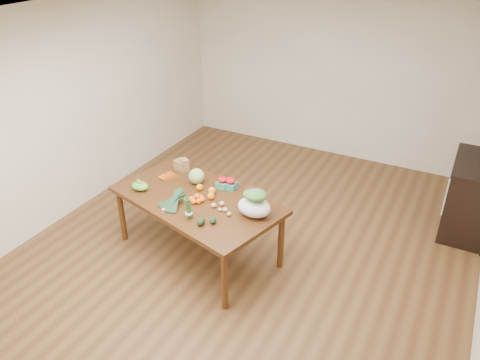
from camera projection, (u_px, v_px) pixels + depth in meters
The scene contains 26 objects.
floor at pixel (250, 247), 5.66m from camera, with size 6.00×6.00×0.00m, color brown.
ceiling at pixel (253, 14), 4.34m from camera, with size 5.00×6.00×0.02m, color white.
room_walls at pixel (251, 146), 5.00m from camera, with size 5.02×6.02×2.70m.
dining_table at pixel (198, 226), 5.40m from camera, with size 1.90×1.05×0.75m, color #442910.
cabinet at pixel (469, 196), 5.79m from camera, with size 0.52×1.02×0.94m, color black.
dish_towel at pixel (446, 194), 5.68m from camera, with size 0.02×0.28×0.45m, color white.
paper_bag at pixel (181, 164), 5.77m from camera, with size 0.21×0.18×0.15m, color olive, non-canonical shape.
cabbage at pixel (197, 176), 5.46m from camera, with size 0.19×0.19×0.19m, color #95B065.
strawberry_basket_a at pixel (222, 183), 5.39m from camera, with size 0.12×0.12×0.11m, color red, non-canonical shape.
strawberry_basket_b at pixel (231, 185), 5.36m from camera, with size 0.12×0.12×0.11m, color red, non-canonical shape.
orange_a at pixel (200, 187), 5.34m from camera, with size 0.08×0.08×0.08m, color #FF9C0F.
orange_b at pixel (212, 191), 5.26m from camera, with size 0.09×0.09×0.09m, color orange.
orange_c at pixel (211, 196), 5.17m from camera, with size 0.08×0.08×0.08m, color orange.
mandarin_cluster at pixel (198, 197), 5.14m from camera, with size 0.18×0.18×0.10m, color #FF610F, non-canonical shape.
carrots at pixel (169, 177), 5.60m from camera, with size 0.22×0.22×0.03m, color orange, non-canonical shape.
snap_pea_bag at pixel (140, 186), 5.35m from camera, with size 0.21×0.16×0.09m, color #62AA39.
kale_bunch at pixel (170, 201), 5.01m from camera, with size 0.32×0.40×0.16m, color #16321F, non-canonical shape.
asparagus_bundle at pixel (189, 208), 4.80m from camera, with size 0.08×0.08×0.25m, color #427736, non-canonical shape.
potato_a at pixel (214, 205), 5.03m from camera, with size 0.06×0.05×0.05m, color tan.
potato_b at pixel (220, 210), 4.97m from camera, with size 0.04×0.04×0.04m, color #DCC47F.
potato_c at pixel (225, 210), 4.96m from camera, with size 0.06×0.05×0.05m, color tan.
potato_d at pixel (222, 204), 5.07m from camera, with size 0.06×0.05×0.05m, color tan.
potato_e at pixel (229, 214), 4.89m from camera, with size 0.05×0.05×0.05m, color tan.
avocado_a at pixel (201, 221), 4.75m from camera, with size 0.08×0.12×0.08m, color black.
avocado_b at pixel (213, 220), 4.77m from camera, with size 0.07×0.10×0.07m, color black.
salad_bag at pixel (254, 204), 4.84m from camera, with size 0.36×0.27×0.28m, color silver, non-canonical shape.
Camera 1 is at (2.00, -4.08, 3.47)m, focal length 35.00 mm.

